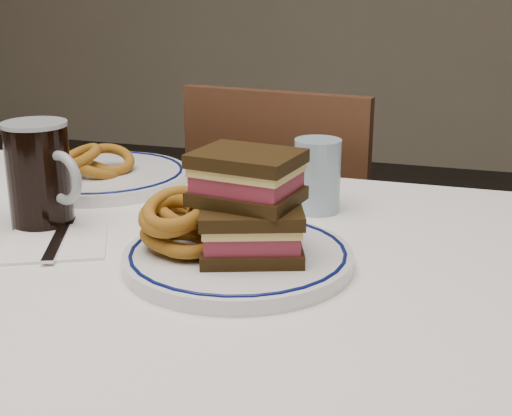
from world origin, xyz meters
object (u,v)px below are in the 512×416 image
(main_plate, at_px, (238,257))
(far_plate, at_px, (102,176))
(chair_far, at_px, (292,257))
(reuben_sandwich, at_px, (249,205))
(beer_mug, at_px, (40,174))

(main_plate, relative_size, far_plate, 0.95)
(chair_far, relative_size, reuben_sandwich, 5.86)
(beer_mug, bearing_deg, main_plate, -10.79)
(reuben_sandwich, relative_size, far_plate, 0.51)
(chair_far, xyz_separation_m, main_plate, (0.11, -0.71, 0.29))
(far_plate, bearing_deg, beer_mug, -81.85)
(reuben_sandwich, height_order, far_plate, reuben_sandwich)
(reuben_sandwich, xyz_separation_m, beer_mug, (-0.32, 0.06, -0.01))
(chair_far, height_order, reuben_sandwich, reuben_sandwich)
(beer_mug, bearing_deg, far_plate, 98.15)
(beer_mug, distance_m, far_plate, 0.23)
(chair_far, xyz_separation_m, far_plate, (-0.23, -0.43, 0.29))
(reuben_sandwich, bearing_deg, far_plate, 141.53)
(reuben_sandwich, distance_m, beer_mug, 0.33)
(main_plate, xyz_separation_m, reuben_sandwich, (0.02, -0.00, 0.07))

